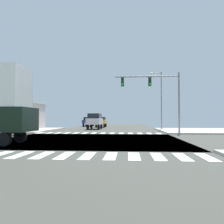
# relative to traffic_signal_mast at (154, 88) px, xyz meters

# --- Properties ---
(ground) EXTENTS (90.00, 90.00, 0.05)m
(ground) POSITION_rel_traffic_signal_mast_xyz_m (-5.81, -7.66, -4.94)
(ground) COLOR #42443C
(sidewalk_corner_ne) EXTENTS (12.00, 12.00, 0.14)m
(sidewalk_corner_ne) POSITION_rel_traffic_signal_mast_xyz_m (7.19, 4.34, -4.84)
(sidewalk_corner_ne) COLOR #B2ADA3
(sidewalk_corner_ne) RESTS_ON ground
(sidewalk_corner_nw) EXTENTS (12.00, 12.00, 0.14)m
(sidewalk_corner_nw) POSITION_rel_traffic_signal_mast_xyz_m (-18.81, 4.34, -4.84)
(sidewalk_corner_nw) COLOR #B3A8A3
(sidewalk_corner_nw) RESTS_ON ground
(crosswalk_near) EXTENTS (13.50, 2.00, 0.01)m
(crosswalk_near) POSITION_rel_traffic_signal_mast_xyz_m (-6.06, -14.96, -4.91)
(crosswalk_near) COLOR silver
(crosswalk_near) RESTS_ON ground
(crosswalk_far) EXTENTS (13.50, 2.00, 0.01)m
(crosswalk_far) POSITION_rel_traffic_signal_mast_xyz_m (-6.06, -0.36, -4.91)
(crosswalk_far) COLOR silver
(crosswalk_far) RESTS_ON ground
(traffic_signal_mast) EXTENTS (7.08, 0.55, 6.63)m
(traffic_signal_mast) POSITION_rel_traffic_signal_mast_xyz_m (0.00, 0.00, 0.00)
(traffic_signal_mast) COLOR gray
(traffic_signal_mast) RESTS_ON ground
(street_lamp) EXTENTS (1.78, 0.32, 8.17)m
(street_lamp) POSITION_rel_traffic_signal_mast_xyz_m (1.63, 7.09, -0.04)
(street_lamp) COLOR gray
(street_lamp) RESTS_ON ground
(sedan_crossing_2) EXTENTS (1.80, 4.30, 1.88)m
(sedan_crossing_2) POSITION_rel_traffic_signal_mast_xyz_m (-10.81, 19.71, -3.80)
(sedan_crossing_2) COLOR black
(sedan_crossing_2) RESTS_ON ground
(sedan_trailing_5) EXTENTS (1.80, 4.30, 1.88)m
(sedan_trailing_5) POSITION_rel_traffic_signal_mast_xyz_m (-7.81, 16.33, -3.80)
(sedan_trailing_5) COLOR black
(sedan_trailing_5) RESTS_ON ground
(suv_middle_1) EXTENTS (1.96, 4.60, 2.34)m
(suv_middle_1) POSITION_rel_traffic_signal_mast_xyz_m (-7.81, 8.55, -3.52)
(suv_middle_1) COLOR black
(suv_middle_1) RESTS_ON ground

